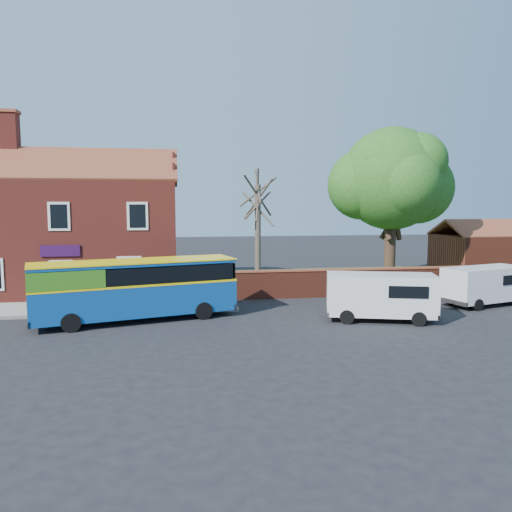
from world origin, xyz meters
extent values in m
plane|color=black|center=(0.00, 0.00, 0.00)|extent=(120.00, 120.00, 0.00)
cube|color=gray|center=(-7.00, 5.75, 0.06)|extent=(18.00, 3.50, 0.12)
cube|color=slate|center=(-7.00, 4.00, 0.07)|extent=(18.00, 0.15, 0.14)
cube|color=#426B28|center=(13.00, 13.00, 0.02)|extent=(26.00, 12.00, 0.04)
cube|color=maroon|center=(-7.00, 11.50, 3.25)|extent=(12.00, 8.00, 6.50)
cube|color=brown|center=(-7.00, 9.50, 7.50)|extent=(12.30, 4.08, 2.16)
cube|color=brown|center=(-7.00, 13.50, 7.50)|extent=(12.30, 4.08, 2.16)
cube|color=maroon|center=(-10.40, 11.50, 9.40)|extent=(0.90, 0.90, 2.20)
cube|color=black|center=(-7.00, 7.47, 4.60)|extent=(1.10, 0.06, 1.50)
cube|color=#4C0F19|center=(-7.00, 7.45, 1.10)|extent=(0.95, 0.04, 2.10)
cube|color=silver|center=(-7.00, 7.47, 1.15)|extent=(1.20, 0.06, 2.30)
cube|color=#2B0B34|center=(-7.00, 7.44, 2.80)|extent=(2.00, 0.06, 0.60)
cube|color=maroon|center=(13.00, 7.00, 0.75)|extent=(22.00, 0.30, 1.50)
cube|color=brown|center=(13.00, 7.00, 1.55)|extent=(22.00, 0.38, 0.10)
cube|color=maroon|center=(22.00, 13.00, 1.50)|extent=(8.00, 5.00, 3.00)
cube|color=brown|center=(22.00, 11.75, 3.55)|extent=(8.20, 2.56, 1.24)
cube|color=brown|center=(22.00, 14.25, 3.55)|extent=(8.20, 2.56, 1.24)
cube|color=#0E499A|center=(-2.83, 2.86, 1.02)|extent=(9.17, 4.42, 1.41)
cube|color=yellow|center=(-2.83, 2.86, 1.73)|extent=(9.20, 4.45, 0.10)
cube|color=black|center=(-2.83, 2.86, 2.15)|extent=(8.83, 4.35, 0.71)
cube|color=#3C851D|center=(-5.67, 2.11, 2.15)|extent=(3.50, 2.96, 0.75)
cube|color=#0E499A|center=(-2.83, 2.86, 2.62)|extent=(9.17, 4.42, 0.14)
cube|color=yellow|center=(-2.83, 2.86, 2.70)|extent=(9.22, 4.47, 0.06)
cylinder|color=black|center=(-5.32, 1.13, 0.40)|extent=(0.85, 0.48, 0.80)
cylinder|color=black|center=(-5.84, 3.13, 0.40)|extent=(0.85, 0.48, 0.80)
cylinder|color=black|center=(0.19, 2.58, 0.40)|extent=(0.85, 0.48, 0.80)
cylinder|color=black|center=(-0.34, 4.58, 0.40)|extent=(0.85, 0.48, 0.80)
cube|color=silver|center=(8.08, 1.11, 1.20)|extent=(5.13, 3.18, 1.82)
cube|color=black|center=(10.14, 0.51, 1.48)|extent=(0.53, 1.58, 0.72)
cube|color=black|center=(10.33, 0.46, 0.38)|extent=(0.63, 1.87, 0.23)
cylinder|color=black|center=(6.36, 0.68, 0.32)|extent=(0.67, 0.39, 0.63)
cylinder|color=black|center=(6.86, 2.40, 0.32)|extent=(0.67, 0.39, 0.63)
cylinder|color=black|center=(9.30, -0.18, 0.32)|extent=(0.67, 0.39, 0.63)
cylinder|color=black|center=(9.80, 1.55, 0.32)|extent=(0.67, 0.39, 0.63)
cube|color=silver|center=(14.81, 3.49, 1.13)|extent=(4.84, 2.99, 1.72)
cube|color=black|center=(16.77, 4.05, 1.40)|extent=(0.50, 1.50, 0.68)
cylinder|color=black|center=(13.65, 2.28, 0.30)|extent=(0.63, 0.38, 0.60)
cylinder|color=black|center=(13.19, 3.90, 0.30)|extent=(0.63, 0.38, 0.60)
cylinder|color=black|center=(15.97, 4.70, 0.30)|extent=(0.63, 0.38, 0.60)
cylinder|color=black|center=(12.80, 10.77, 2.10)|extent=(0.73, 0.73, 4.20)
sphere|color=#408128|center=(12.80, 10.77, 6.85)|extent=(6.58, 6.58, 6.58)
sphere|color=#408128|center=(14.72, 11.14, 6.30)|extent=(4.75, 4.75, 4.75)
sphere|color=#408128|center=(11.07, 11.32, 6.49)|extent=(4.57, 4.57, 4.57)
cylinder|color=#4C4238|center=(4.05, 10.77, 3.22)|extent=(0.37, 0.37, 6.44)
cylinder|color=#4C4238|center=(4.05, 10.77, 5.52)|extent=(0.38, 3.14, 2.53)
cylinder|color=#4C4238|center=(4.05, 10.77, 5.29)|extent=(1.64, 2.32, 2.32)
cylinder|color=#4C4238|center=(4.05, 10.77, 5.75)|extent=(2.64, 1.21, 2.56)
camera|label=1|loc=(-0.98, -19.87, 5.26)|focal=35.00mm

